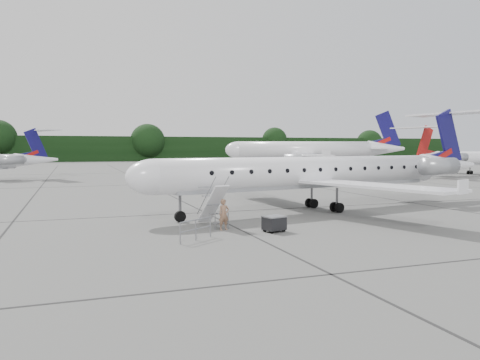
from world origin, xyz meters
name	(u,v)px	position (x,y,z in m)	size (l,w,h in m)	color
ground	(338,219)	(0.00, 0.00, 0.00)	(320.00, 320.00, 0.00)	#60605D
treeline	(123,149)	(0.00, 130.00, 4.00)	(260.00, 4.00, 8.00)	black
main_regional_jet	(313,157)	(0.37, 3.99, 3.79)	(29.55, 21.28, 7.58)	white
airstair	(213,205)	(-8.01, 0.15, 1.19)	(0.85, 2.37, 2.37)	white
passenger	(224,215)	(-7.77, -1.17, 0.84)	(0.61, 0.40, 1.67)	#87614A
safety_railing	(196,230)	(-9.90, -3.43, 0.50)	(2.20, 0.08, 1.00)	gray
baggage_cart	(274,223)	(-5.45, -2.60, 0.45)	(1.05, 0.85, 0.91)	black
bg_narrowbody	(304,142)	(24.38, 51.25, 5.50)	(30.66, 22.07, 11.01)	white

